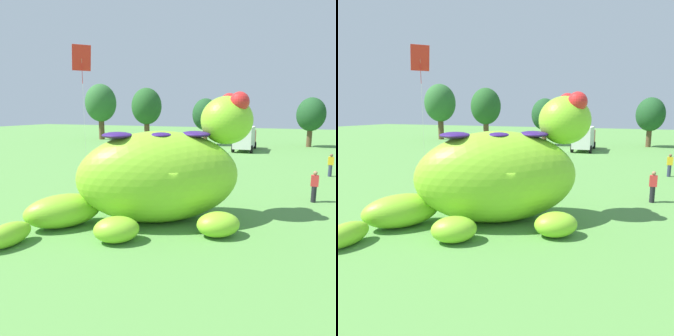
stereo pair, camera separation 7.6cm
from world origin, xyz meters
The scene contains 14 objects.
ground_plane centered at (0.00, 0.00, 0.00)m, with size 160.00×160.00×0.00m, color #568E42.
giant_inflatable_creature centered at (-0.06, 0.15, 2.07)m, with size 9.17×9.45×5.66m.
car_orange centered at (-13.39, 26.30, 0.86)m, with size 2.14×4.20×1.72m.
car_white centered at (-10.25, 26.51, 0.86)m, with size 2.17×4.22×1.72m.
car_green centered at (-6.95, 26.26, 0.86)m, with size 1.97×4.12×1.72m.
box_truck centered at (-0.49, 27.41, 1.60)m, with size 2.47×6.45×2.95m.
tree_far_left centered at (-25.65, 34.06, 6.06)m, with size 5.22×5.22×9.27m.
tree_left centered at (-16.70, 33.27, 5.46)m, with size 4.70×4.70×8.35m.
tree_mid_left centered at (-6.70, 31.56, 4.28)m, with size 3.69×3.69×6.55m.
tree_centre_left centered at (6.97, 34.78, 4.32)m, with size 3.72×3.72×6.60m.
spectator_near_inflatable centered at (6.46, 5.94, 0.85)m, with size 0.38×0.26×1.71m.
spectator_by_cars centered at (7.88, 13.84, 0.85)m, with size 0.38×0.26×1.71m.
spectator_wandering centered at (-8.50, 14.02, 0.85)m, with size 0.38×0.26×1.71m.
tethered_flying_kite centered at (-6.84, 4.12, 7.83)m, with size 1.13×1.13×8.69m.
Camera 2 is at (5.50, -12.31, 4.87)m, focal length 34.01 mm.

